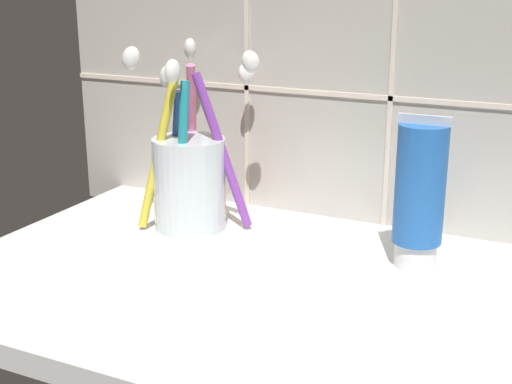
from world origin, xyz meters
The scene contains 4 objects.
sink_counter centered at (0.00, 0.00, 1.00)cm, with size 63.01×36.34×2.00cm, color white.
tile_wall_backsplash centered at (0.01, 18.41, 20.04)cm, with size 73.01×1.72×40.06cm.
toothbrush_cup centered at (-16.19, 8.71, 7.61)cm, with size 12.68×11.72×18.68cm.
toothpaste_tube centered at (7.02, 8.51, 8.72)cm, with size 4.56×4.34×13.62cm.
Camera 1 is at (19.84, -50.56, 27.00)cm, focal length 50.00 mm.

